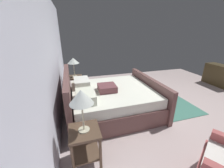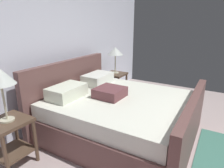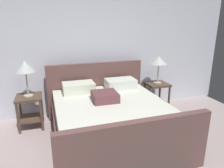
{
  "view_description": "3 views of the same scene",
  "coord_description": "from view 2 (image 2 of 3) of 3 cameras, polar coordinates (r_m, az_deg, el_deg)",
  "views": [
    {
      "loc": [
        -2.76,
        2.59,
        1.94
      ],
      "look_at": [
        0.08,
        1.76,
        0.78
      ],
      "focal_mm": 22.23,
      "sensor_mm": 36.0,
      "label": 1
    },
    {
      "loc": [
        -2.22,
        0.45,
        1.68
      ],
      "look_at": [
        0.06,
        1.81,
        0.84
      ],
      "focal_mm": 31.19,
      "sensor_mm": 36.0,
      "label": 2
    },
    {
      "loc": [
        -0.74,
        -1.19,
        1.87
      ],
      "look_at": [
        0.28,
        2.08,
        0.82
      ],
      "focal_mm": 33.46,
      "sensor_mm": 36.0,
      "label": 3
    }
  ],
  "objects": [
    {
      "name": "table_lamp_right",
      "position": [
        4.26,
        0.98,
        9.42
      ],
      "size": [
        0.34,
        0.34,
        0.57
      ],
      "color": "#B7B293",
      "rests_on": "nightstand_right"
    },
    {
      "name": "table_lamp_left",
      "position": [
        2.41,
        -30.06,
        1.69
      ],
      "size": [
        0.32,
        0.32,
        0.63
      ],
      "color": "#B7B293",
      "rests_on": "nightstand_left"
    },
    {
      "name": "nightstand_left",
      "position": [
        2.67,
        -27.68,
        -13.21
      ],
      "size": [
        0.44,
        0.44,
        0.6
      ],
      "color": "#4E3A2A",
      "rests_on": "ground"
    },
    {
      "name": "nightstand_right",
      "position": [
        4.41,
        0.93,
        0.7
      ],
      "size": [
        0.44,
        0.44,
        0.6
      ],
      "color": "#4E3A2A",
      "rests_on": "ground"
    },
    {
      "name": "wall_back",
      "position": [
        3.4,
        -18.23,
        10.54
      ],
      "size": [
        6.35,
        0.12,
        2.63
      ],
      "primitive_type": "cube",
      "color": "silver",
      "rests_on": "ground"
    },
    {
      "name": "bed",
      "position": [
        3.03,
        1.7,
        -8.58
      ],
      "size": [
        1.94,
        2.14,
        1.08
      ],
      "color": "brown",
      "rests_on": "ground"
    }
  ]
}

